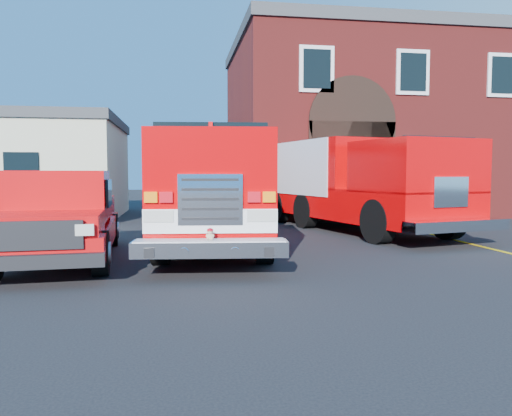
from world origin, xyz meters
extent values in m
plane|color=black|center=(0.00, 0.00, 0.00)|extent=(100.00, 100.00, 0.00)
cube|color=#DCB80B|center=(6.50, 1.00, 0.00)|extent=(0.12, 3.00, 0.01)
cube|color=#DCB80B|center=(6.50, 4.00, 0.00)|extent=(0.12, 3.00, 0.01)
cube|color=#DCB80B|center=(6.50, 7.00, 0.00)|extent=(0.12, 3.00, 0.01)
cube|color=maroon|center=(9.00, 14.00, 4.00)|extent=(15.00, 10.00, 8.00)
cube|color=#3B3D40|center=(9.00, 14.00, 8.20)|extent=(15.20, 10.20, 0.50)
cube|color=black|center=(5.50, 8.98, 2.00)|extent=(3.60, 0.12, 4.00)
cylinder|color=black|center=(5.50, 8.98, 4.00)|extent=(3.60, 0.12, 3.60)
cube|color=black|center=(4.00, 8.95, 6.00)|extent=(1.40, 0.10, 1.80)
cube|color=black|center=(8.00, 8.95, 6.00)|extent=(1.40, 0.10, 1.80)
cube|color=black|center=(12.00, 8.95, 6.00)|extent=(1.40, 0.10, 1.80)
cube|color=beige|center=(-9.00, 13.00, 2.00)|extent=(10.00, 8.00, 4.00)
cube|color=#3B3D40|center=(-9.00, 13.00, 4.15)|extent=(10.20, 8.20, 0.40)
cube|color=black|center=(-7.00, 8.97, 2.00)|extent=(1.20, 0.10, 1.40)
cylinder|color=black|center=(-1.78, 0.43, 0.55)|extent=(0.46, 1.13, 1.10)
cylinder|color=black|center=(0.40, 0.21, 0.55)|extent=(0.46, 1.13, 1.10)
cube|color=#CC0204|center=(-0.37, 3.50, 0.85)|extent=(3.39, 9.20, 0.90)
cube|color=#CC0204|center=(-0.13, 5.78, 2.00)|extent=(2.93, 4.63, 1.60)
cube|color=#CC0204|center=(-0.66, 0.62, 2.05)|extent=(2.81, 3.43, 1.50)
cube|color=black|center=(-0.78, -0.63, 2.45)|extent=(2.19, 0.30, 0.94)
cube|color=red|center=(-0.66, 0.62, 2.88)|extent=(1.62, 0.50, 0.14)
cube|color=white|center=(-0.82, -0.99, 1.05)|extent=(2.49, 0.31, 0.44)
cube|color=silver|center=(-0.82, -1.00, 1.45)|extent=(1.20, 0.18, 0.94)
cube|color=silver|center=(-0.85, -1.27, 0.58)|extent=(2.84, 0.83, 0.28)
cube|color=#B7B7BF|center=(-1.39, 5.91, 2.00)|extent=(0.40, 3.58, 1.30)
cube|color=#B7B7BF|center=(1.12, 5.66, 2.00)|extent=(0.40, 3.58, 1.30)
sphere|color=tan|center=(-0.85, -1.27, 0.79)|extent=(0.14, 0.14, 0.13)
sphere|color=tan|center=(-0.85, -1.28, 0.89)|extent=(0.11, 0.11, 0.10)
sphere|color=tan|center=(-0.89, -1.26, 0.92)|extent=(0.04, 0.04, 0.04)
sphere|color=tan|center=(-0.81, -1.27, 0.92)|extent=(0.04, 0.04, 0.04)
ellipsoid|color=#BD0717|center=(-0.85, -1.27, 0.92)|extent=(0.12, 0.12, 0.06)
cylinder|color=#BD0717|center=(-0.85, -1.28, 0.90)|extent=(0.13, 0.13, 0.01)
cylinder|color=black|center=(-2.87, -0.56, 0.43)|extent=(0.36, 0.88, 0.86)
cube|color=red|center=(-3.96, 1.36, 0.59)|extent=(2.59, 6.06, 0.48)
cube|color=red|center=(-3.81, -0.73, 1.02)|extent=(2.09, 1.76, 0.38)
cube|color=red|center=(-3.94, 1.04, 1.45)|extent=(2.12, 2.08, 1.08)
cube|color=red|center=(-4.09, 3.07, 1.02)|extent=(2.14, 2.40, 0.59)
cube|color=black|center=(-3.74, -1.68, 0.48)|extent=(2.20, 0.31, 0.24)
cylinder|color=black|center=(4.01, 2.69, 0.62)|extent=(0.66, 1.29, 1.23)
cylinder|color=black|center=(6.40, 3.25, 0.62)|extent=(0.66, 1.29, 1.23)
cube|color=#CC0204|center=(4.50, 6.02, 0.95)|extent=(4.74, 9.35, 1.01)
cube|color=#CC0204|center=(4.12, 7.66, 2.24)|extent=(3.98, 6.08, 1.68)
cube|color=#CC0204|center=(5.20, 2.97, 2.13)|extent=(3.33, 3.25, 1.45)
cube|color=#B7B7BF|center=(2.75, 7.34, 2.13)|extent=(1.10, 4.59, 1.90)
cube|color=#B7B7BF|center=(5.49, 7.97, 2.13)|extent=(1.10, 4.59, 1.90)
cube|color=silver|center=(5.57, 1.39, 0.62)|extent=(3.06, 1.17, 0.28)
camera|label=1|loc=(-1.42, -10.22, 1.94)|focal=35.00mm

